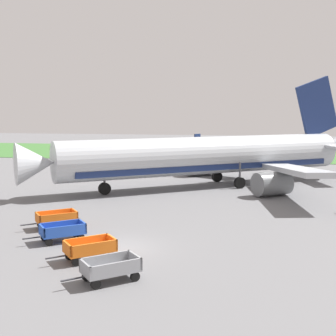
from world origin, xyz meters
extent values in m
plane|color=slate|center=(0.00, 0.00, 0.00)|extent=(220.00, 220.00, 0.00)
cube|color=#3D7033|center=(0.00, 56.35, 0.03)|extent=(220.00, 28.00, 0.06)
cylinder|color=#B2B7BC|center=(2.81, 21.05, 3.15)|extent=(26.85, 19.99, 3.70)
cube|color=navy|center=(2.81, 21.05, 2.13)|extent=(24.27, 18.14, 0.56)
cone|color=#B2B7BC|center=(-10.81, 11.73, 3.15)|extent=(4.69, 4.80, 3.63)
cube|color=#B2B7BC|center=(10.93, 16.49, 2.48)|extent=(5.32, 13.25, 1.35)
cylinder|color=slate|center=(9.04, 17.08, 1.13)|extent=(3.83, 3.54, 2.10)
cube|color=#B2B7BC|center=(1.50, 30.27, 2.48)|extent=(12.26, 9.36, 1.35)
cube|color=navy|center=(0.00, 37.12, 3.43)|extent=(0.78, 1.03, 1.90)
cylinder|color=slate|center=(1.37, 28.29, 1.13)|extent=(3.83, 3.54, 2.10)
cube|color=navy|center=(14.20, 28.84, 7.90)|extent=(5.14, 3.67, 6.88)
cube|color=#B2B7BC|center=(12.56, 31.59, 3.75)|extent=(5.22, 4.60, 0.24)
cylinder|color=#4C4C51|center=(-5.85, 15.12, 1.57)|extent=(0.20, 0.20, 2.04)
cylinder|color=black|center=(-5.85, 15.12, 0.55)|extent=(1.16, 0.99, 1.10)
cylinder|color=#4C4C51|center=(6.12, 20.64, 1.57)|extent=(0.20, 0.20, 2.04)
cylinder|color=black|center=(6.12, 20.64, 0.55)|extent=(1.16, 0.99, 1.10)
cylinder|color=#4C4C51|center=(3.63, 24.28, 1.57)|extent=(0.20, 0.20, 2.04)
cylinder|color=black|center=(3.63, 24.28, 0.55)|extent=(1.16, 0.99, 1.10)
cube|color=gray|center=(1.00, -4.75, 0.48)|extent=(2.81, 2.68, 0.08)
cube|color=gray|center=(1.42, -5.25, 0.80)|extent=(1.97, 1.69, 0.55)
cube|color=gray|center=(0.58, -4.25, 0.80)|extent=(1.97, 1.69, 0.55)
cube|color=gray|center=(0.08, -5.52, 0.80)|extent=(0.98, 1.13, 0.55)
cube|color=gray|center=(1.91, -3.97, 0.80)|extent=(0.98, 1.13, 0.55)
cylinder|color=#2D2D33|center=(-0.38, -5.91, 0.44)|extent=(0.82, 0.71, 0.08)
cylinder|color=black|center=(0.64, -5.78, 0.22)|extent=(0.44, 0.41, 0.44)
cylinder|color=black|center=(-0.08, -4.93, 0.22)|extent=(0.44, 0.41, 0.44)
cylinder|color=black|center=(2.08, -4.57, 0.22)|extent=(0.44, 0.41, 0.44)
cylinder|color=black|center=(1.35, -3.72, 0.22)|extent=(0.44, 0.41, 0.44)
cube|color=orange|center=(-0.93, -2.15, 0.48)|extent=(2.82, 2.68, 0.08)
cube|color=orange|center=(-0.51, -2.65, 0.80)|extent=(1.98, 1.68, 0.55)
cube|color=orange|center=(-1.35, -1.65, 0.80)|extent=(1.98, 1.68, 0.55)
cube|color=orange|center=(-1.85, -2.92, 0.80)|extent=(0.98, 1.14, 0.55)
cube|color=orange|center=(-0.01, -1.38, 0.80)|extent=(0.98, 1.14, 0.55)
cylinder|color=#2D2D33|center=(-2.31, -3.31, 0.44)|extent=(0.82, 0.70, 0.08)
cylinder|color=black|center=(-1.29, -3.18, 0.22)|extent=(0.44, 0.41, 0.44)
cylinder|color=black|center=(-2.01, -2.32, 0.22)|extent=(0.44, 0.41, 0.44)
cylinder|color=black|center=(0.15, -1.98, 0.22)|extent=(0.44, 0.41, 0.44)
cylinder|color=black|center=(-0.57, -1.12, 0.22)|extent=(0.44, 0.41, 0.44)
cube|color=#234CB2|center=(-3.66, 0.70, 0.48)|extent=(2.83, 2.64, 0.08)
cube|color=#234CB2|center=(-3.26, 0.19, 0.80)|extent=(2.03, 1.62, 0.55)
cube|color=#234CB2|center=(-4.06, 1.21, 0.80)|extent=(2.03, 1.62, 0.55)
cube|color=#234CB2|center=(-4.61, -0.04, 0.80)|extent=(0.94, 1.17, 0.55)
cube|color=#234CB2|center=(-2.71, 1.44, 0.80)|extent=(0.94, 1.17, 0.55)
cylinder|color=#2D2D33|center=(-5.08, -0.41, 0.44)|extent=(0.84, 0.68, 0.08)
cylinder|color=black|center=(-4.05, -0.32, 0.22)|extent=(0.45, 0.40, 0.44)
cylinder|color=black|center=(-4.74, 0.57, 0.22)|extent=(0.45, 0.40, 0.44)
cylinder|color=black|center=(-2.58, 0.84, 0.22)|extent=(0.45, 0.40, 0.44)
cylinder|color=black|center=(-3.26, 1.72, 0.22)|extent=(0.45, 0.40, 0.44)
cube|color=orange|center=(-5.28, 3.48, 0.48)|extent=(2.83, 2.64, 0.08)
cube|color=orange|center=(-4.88, 2.97, 0.80)|extent=(2.03, 1.62, 0.55)
cube|color=orange|center=(-5.67, 3.99, 0.80)|extent=(2.03, 1.62, 0.55)
cube|color=orange|center=(-6.22, 2.74, 0.80)|extent=(0.94, 1.17, 0.55)
cube|color=orange|center=(-4.33, 4.22, 0.80)|extent=(0.94, 1.17, 0.55)
cylinder|color=#2D2D33|center=(-6.69, 2.38, 0.44)|extent=(0.84, 0.68, 0.08)
cylinder|color=black|center=(-5.67, 2.46, 0.22)|extent=(0.45, 0.40, 0.44)
cylinder|color=black|center=(-6.36, 3.35, 0.22)|extent=(0.45, 0.40, 0.44)
cylinder|color=black|center=(-4.19, 3.62, 0.22)|extent=(0.45, 0.40, 0.44)
cylinder|color=black|center=(-4.88, 4.50, 0.22)|extent=(0.45, 0.40, 0.44)
cone|color=orange|center=(-6.29, 6.07, 0.29)|extent=(0.44, 0.44, 0.58)
camera|label=1|loc=(7.06, -23.57, 7.73)|focal=48.38mm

